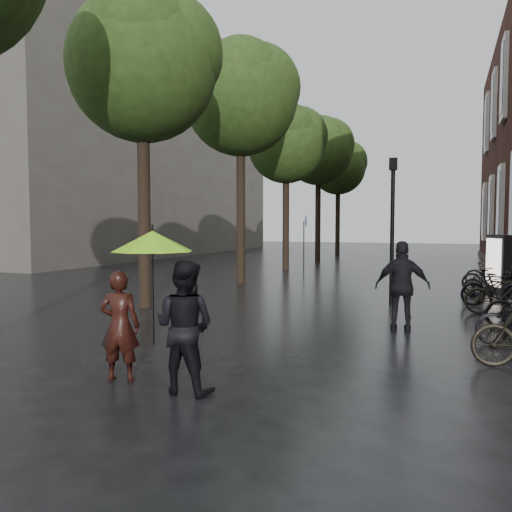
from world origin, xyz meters
The scene contains 11 objects.
ground centered at (0.00, 0.00, 0.00)m, with size 120.00×120.00×0.00m, color black.
bg_building centered at (-22.00, 28.00, 7.00)m, with size 16.00×30.00×14.00m, color #47423D.
street_trees centered at (-3.99, 15.91, 6.34)m, with size 4.33×34.03×8.91m.
person_burgundy centered at (-0.94, 1.60, 0.76)m, with size 0.56×0.37×1.53m, color black.
person_black centered at (0.12, 1.51, 0.85)m, with size 0.82×0.64×1.69m, color black.
lime_umbrella centered at (-0.41, 1.61, 1.92)m, with size 1.09×1.09×1.60m.
pedestrian_walking centered at (2.41, 6.31, 0.91)m, with size 1.07×0.45×1.83m, color black.
parked_bicycles centered at (4.55, 9.67, 0.48)m, with size 2.08×11.44×1.03m.
ad_lightbox centered at (4.75, 13.39, 0.93)m, with size 0.28×1.23×1.85m.
lamp_post centered at (1.84, 9.84, 2.39)m, with size 0.20×0.20×3.94m.
cycle_sign centered at (-2.56, 17.02, 1.70)m, with size 0.14×0.47×2.57m.
Camera 1 is at (3.21, -4.03, 2.13)m, focal length 35.00 mm.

